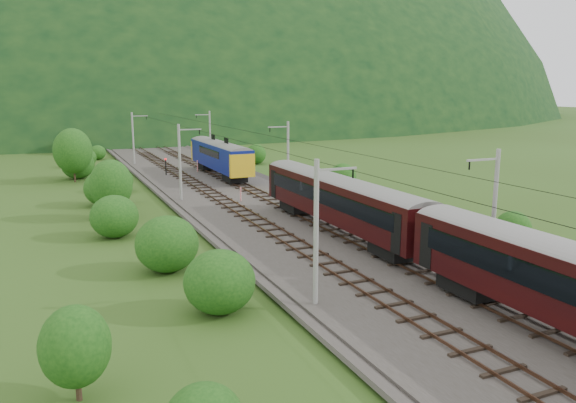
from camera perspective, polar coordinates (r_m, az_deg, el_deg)
name	(u,v)px	position (r m, az deg, el deg)	size (l,w,h in m)	color
ground	(409,292)	(34.57, 12.14, -9.02)	(600.00, 600.00, 0.00)	#304916
railbed	(330,247)	(42.58, 4.28, -4.66)	(14.00, 220.00, 0.30)	#38332D
track_left	(301,248)	(41.49, 1.34, -4.75)	(2.40, 220.00, 0.27)	brown
track_right	(357,241)	(43.66, 7.07, -4.01)	(2.40, 220.00, 0.27)	brown
catenary_left	(181,160)	(60.02, -10.86, 4.12)	(2.54, 192.28, 8.00)	gray
catenary_right	(287,155)	(63.84, -0.06, 4.75)	(2.54, 192.28, 8.00)	gray
overhead_wires	(331,156)	(41.20, 4.42, 4.67)	(4.83, 198.00, 0.03)	black
mountain_main	(84,114)	(286.98, -20.04, 8.37)	(504.00, 360.00, 244.00)	black
hazard_post_near	(241,194)	(59.07, -4.83, 0.75)	(0.15, 0.15, 1.45)	red
hazard_post_far	(198,166)	(81.00, -9.18, 3.60)	(0.17, 0.17, 1.59)	red
signal	(166,165)	(78.28, -12.31, 3.62)	(0.25, 0.25, 2.30)	black
vegetation_left	(117,206)	(47.72, -17.00, -0.46)	(11.25, 146.54, 7.05)	#174512
vegetation_right	(404,200)	(55.37, 11.66, 0.18)	(5.28, 99.78, 2.92)	#174512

